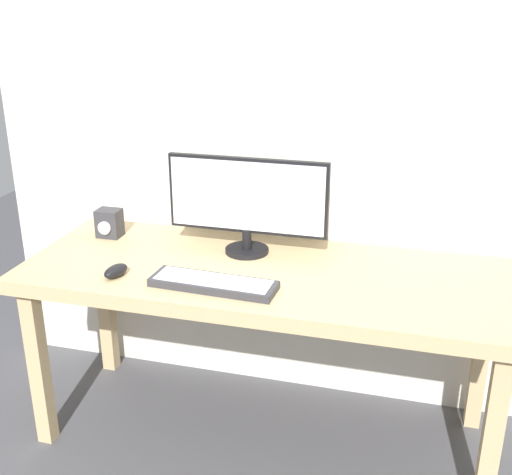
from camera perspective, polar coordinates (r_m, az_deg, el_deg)
The scene contains 7 objects.
ground_plane at distance 2.67m, azimuth 0.69°, elevation -17.04°, with size 6.00×6.00×0.00m, color #4C4C51.
wall_back at distance 2.48m, azimuth 3.17°, elevation 17.61°, with size 2.56×0.04×3.00m, color silver.
desk at distance 2.33m, azimuth 0.76°, elevation -4.47°, with size 1.77×0.68×0.72m.
monitor at distance 2.38m, azimuth -0.80°, elevation 3.34°, with size 0.62×0.17×0.37m.
keyboard_primary at distance 2.16m, azimuth -3.87°, elevation -4.16°, with size 0.44×0.15×0.03m.
mouse at distance 2.28m, azimuth -12.56°, elevation -2.97°, with size 0.05×0.11×0.04m, color black.
audio_controller at distance 2.65m, azimuth -13.13°, elevation 1.27°, with size 0.10×0.09×0.12m.
Camera 1 is at (0.52, -2.03, 1.65)m, focal length 44.26 mm.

